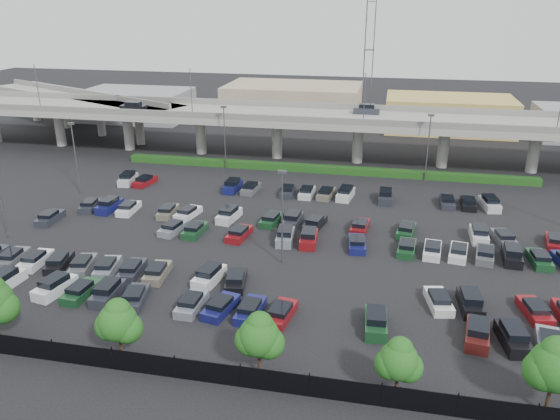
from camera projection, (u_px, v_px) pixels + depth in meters
name	position (u px, v px, depth m)	size (l,w,h in m)	color
ground	(295.00, 233.00, 65.33)	(280.00, 280.00, 0.00)	black
overpass	(328.00, 121.00, 92.03)	(150.00, 13.00, 15.80)	gray
on_ramp	(83.00, 99.00, 111.91)	(50.93, 30.13, 8.80)	gray
hedge	(323.00, 169.00, 87.94)	(66.00, 1.60, 1.10)	#123F14
fence	(227.00, 375.00, 39.48)	(70.00, 0.10, 2.00)	black
tree_row	(241.00, 334.00, 39.72)	(65.07, 3.66, 5.94)	#332316
parked_cars	(289.00, 245.00, 60.84)	(63.16, 36.66, 1.67)	white
light_poles	(265.00, 177.00, 65.66)	(66.90, 48.38, 10.30)	#4E4D52
distant_buildings	(402.00, 109.00, 118.02)	(138.00, 24.00, 9.00)	gray
comm_tower	(369.00, 47.00, 126.39)	(2.40, 2.40, 30.00)	#4E4D52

